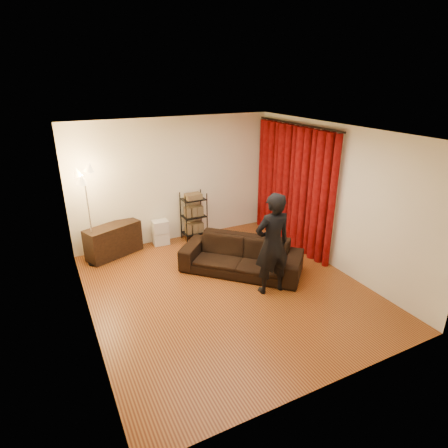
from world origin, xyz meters
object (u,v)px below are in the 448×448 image
floor_lamp (90,218)px  wire_shelf (194,216)px  sofa (241,256)px  media_cabinet (114,240)px  person (272,244)px  storage_boxes (161,232)px

floor_lamp → wire_shelf: bearing=6.1°
sofa → media_cabinet: 2.69m
media_cabinet → floor_lamp: bearing=-176.4°
person → floor_lamp: (-2.54, 2.41, 0.08)m
media_cabinet → floor_lamp: size_ratio=0.58×
media_cabinet → storage_boxes: (1.03, 0.08, -0.05)m
storage_boxes → wire_shelf: (0.77, -0.05, 0.27)m
sofa → storage_boxes: 2.11m
sofa → floor_lamp: bearing=-168.6°
wire_shelf → sofa: bearing=-78.8°
sofa → floor_lamp: (-2.42, 1.59, 0.65)m
sofa → wire_shelf: (-0.20, 1.83, 0.22)m
sofa → floor_lamp: size_ratio=1.15×
person → storage_boxes: size_ratio=3.18×
sofa → storage_boxes: bearing=162.0°
sofa → wire_shelf: 1.85m
storage_boxes → wire_shelf: size_ratio=0.51×
person → media_cabinet: 3.41m
storage_boxes → floor_lamp: bearing=-168.8°
storage_boxes → person: bearing=-68.0°
sofa → floor_lamp: floor_lamp is taller
person → media_cabinet: person is taller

